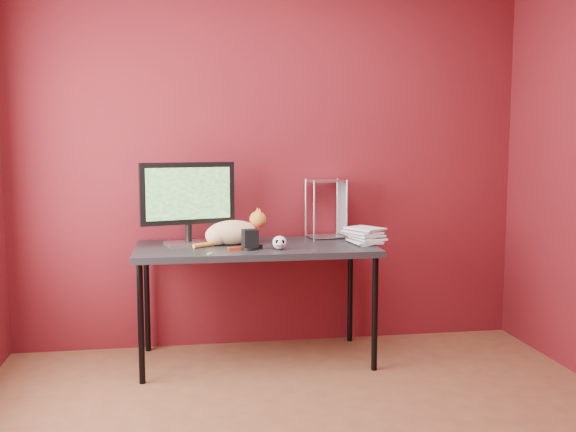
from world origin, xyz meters
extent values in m
cube|color=#540F16|center=(0.00, 1.75, 1.30)|extent=(3.50, 0.02, 2.60)
cube|color=#540F16|center=(0.00, -1.75, 1.30)|extent=(3.50, 0.02, 2.60)
cube|color=black|center=(-0.15, 1.37, 0.73)|extent=(1.50, 0.70, 0.04)
cylinder|color=black|center=(-0.85, 1.07, 0.35)|extent=(0.04, 0.04, 0.71)
cylinder|color=black|center=(0.55, 1.07, 0.35)|extent=(0.04, 0.04, 0.71)
cylinder|color=black|center=(-0.85, 1.67, 0.35)|extent=(0.04, 0.04, 0.71)
cylinder|color=black|center=(0.55, 1.67, 0.35)|extent=(0.04, 0.04, 0.71)
cube|color=#B6B7BC|center=(-0.57, 1.45, 0.76)|extent=(0.32, 0.26, 0.02)
cylinder|color=black|center=(-0.57, 1.45, 0.83)|extent=(0.04, 0.04, 0.12)
cube|color=black|center=(-0.57, 1.45, 1.08)|extent=(0.59, 0.20, 0.39)
cube|color=#165217|center=(-0.57, 1.45, 1.08)|extent=(0.52, 0.15, 0.32)
ellipsoid|color=#C07228|center=(-0.29, 1.43, 0.83)|extent=(0.35, 0.22, 0.16)
ellipsoid|color=#C07228|center=(-0.39, 1.42, 0.81)|extent=(0.18, 0.17, 0.13)
sphere|color=silver|center=(-0.19, 1.44, 0.80)|extent=(0.11, 0.11, 0.11)
sphere|color=#C17025|center=(-0.12, 1.45, 0.91)|extent=(0.11, 0.11, 0.11)
cone|color=#C17025|center=(-0.12, 1.43, 0.96)|extent=(0.04, 0.04, 0.04)
cone|color=#C17025|center=(-0.12, 1.48, 0.96)|extent=(0.04, 0.04, 0.04)
cylinder|color=#B0150B|center=(-0.14, 1.45, 0.86)|extent=(0.08, 0.08, 0.01)
cylinder|color=#C17025|center=(-0.47, 1.36, 0.76)|extent=(0.16, 0.12, 0.03)
ellipsoid|color=silver|center=(-0.02, 1.19, 0.79)|extent=(0.09, 0.09, 0.08)
ellipsoid|color=black|center=(-0.04, 1.15, 0.80)|extent=(0.02, 0.01, 0.03)
ellipsoid|color=black|center=(0.00, 1.15, 0.80)|extent=(0.02, 0.01, 0.03)
cube|color=black|center=(-0.02, 1.15, 0.78)|extent=(0.05, 0.01, 0.00)
cylinder|color=black|center=(-0.20, 1.22, 0.76)|extent=(0.11, 0.11, 0.02)
cube|color=black|center=(-0.20, 1.22, 0.82)|extent=(0.10, 0.09, 0.11)
imported|color=beige|center=(0.48, 1.33, 0.87)|extent=(0.20, 0.25, 0.23)
imported|color=beige|center=(0.48, 1.33, 1.10)|extent=(0.22, 0.26, 0.23)
imported|color=beige|center=(0.48, 1.33, 1.33)|extent=(0.24, 0.27, 0.23)
imported|color=beige|center=(0.48, 1.33, 1.56)|extent=(0.25, 0.28, 0.23)
imported|color=beige|center=(0.48, 1.33, 1.79)|extent=(0.27, 0.29, 0.23)
cylinder|color=#B6B7BC|center=(0.25, 1.53, 0.95)|extent=(0.01, 0.01, 0.40)
cylinder|color=#B6B7BC|center=(0.48, 1.53, 0.95)|extent=(0.01, 0.01, 0.40)
cylinder|color=#B6B7BC|center=(0.25, 1.72, 0.95)|extent=(0.01, 0.01, 0.40)
cylinder|color=#B6B7BC|center=(0.48, 1.72, 0.95)|extent=(0.01, 0.01, 0.40)
cube|color=#B6B7BC|center=(0.36, 1.62, 0.76)|extent=(0.25, 0.21, 0.01)
cube|color=#B6B7BC|center=(0.36, 1.62, 1.14)|extent=(0.25, 0.21, 0.01)
cube|color=#AC240D|center=(-0.29, 1.21, 0.76)|extent=(0.09, 0.05, 0.02)
cube|color=black|center=(-0.15, 1.24, 0.76)|extent=(0.06, 0.04, 0.03)
cylinder|color=#B6B7BC|center=(-0.45, 1.10, 0.75)|extent=(0.04, 0.04, 0.00)
camera|label=1|loc=(-0.58, -2.63, 1.39)|focal=40.00mm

